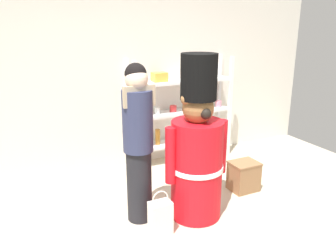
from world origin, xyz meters
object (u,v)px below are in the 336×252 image
(teddy_bear_guard, at_px, (197,152))
(shopping_bag, at_px, (160,217))
(display_crate, at_px, (244,176))
(merchandise_shelf, at_px, (181,109))
(person_shopper, at_px, (138,140))

(teddy_bear_guard, distance_m, shopping_bag, 0.74)
(teddy_bear_guard, relative_size, display_crate, 4.71)
(merchandise_shelf, bearing_deg, person_shopper, -132.09)
(teddy_bear_guard, xyz_separation_m, display_crate, (0.81, 0.24, -0.53))
(merchandise_shelf, height_order, display_crate, merchandise_shelf)
(shopping_bag, xyz_separation_m, display_crate, (1.29, 0.39, 0.01))
(shopping_bag, bearing_deg, display_crate, 16.78)
(person_shopper, relative_size, display_crate, 4.48)
(merchandise_shelf, distance_m, person_shopper, 1.72)
(merchandise_shelf, xyz_separation_m, teddy_bear_guard, (-0.59, -1.46, -0.05))
(teddy_bear_guard, height_order, display_crate, teddy_bear_guard)
(teddy_bear_guard, bearing_deg, display_crate, 16.41)
(merchandise_shelf, xyz_separation_m, person_shopper, (-1.15, -1.27, 0.10))
(merchandise_shelf, xyz_separation_m, shopping_bag, (-1.07, -1.61, -0.59))
(display_crate, bearing_deg, merchandise_shelf, 100.27)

